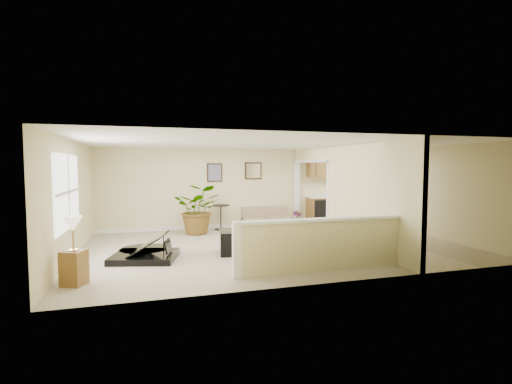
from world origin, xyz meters
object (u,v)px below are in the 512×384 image
object	(u,v)px
small_plant	(297,221)
lamp_stand	(74,256)
accent_table	(221,214)
piano_bench	(229,242)
palm_plant	(199,210)
loveseat	(266,218)
piano	(143,235)

from	to	relation	value
small_plant	lamp_stand	size ratio (longest dim) A/B	0.50
accent_table	lamp_stand	world-z (taller)	lamp_stand
piano_bench	lamp_stand	xyz separation A→B (m)	(-2.90, -1.46, 0.22)
piano_bench	palm_plant	bearing A→B (deg)	97.13
small_plant	loveseat	bearing A→B (deg)	147.71
piano_bench	lamp_stand	distance (m)	3.26
piano_bench	palm_plant	world-z (taller)	palm_plant
piano	accent_table	bearing A→B (deg)	67.90
accent_table	piano_bench	bearing A→B (deg)	-97.78
piano_bench	small_plant	distance (m)	3.70
palm_plant	small_plant	size ratio (longest dim) A/B	2.82
piano	palm_plant	xyz separation A→B (m)	(1.51, 2.52, 0.20)
loveseat	accent_table	size ratio (longest dim) A/B	2.03
piano	loveseat	distance (m)	4.77
piano_bench	lamp_stand	bearing A→B (deg)	-153.28
loveseat	lamp_stand	size ratio (longest dim) A/B	1.37
loveseat	palm_plant	xyz separation A→B (m)	(-2.19, -0.48, 0.38)
accent_table	small_plant	distance (m)	2.36
small_plant	lamp_stand	xyz separation A→B (m)	(-5.60, -3.99, 0.24)
piano	loveseat	size ratio (longest dim) A/B	1.10
palm_plant	lamp_stand	size ratio (longest dim) A/B	1.41
piano_bench	accent_table	xyz separation A→B (m)	(0.42, 3.10, 0.23)
loveseat	lamp_stand	xyz separation A→B (m)	(-4.77, -4.52, 0.16)
accent_table	palm_plant	size ratio (longest dim) A/B	0.48
loveseat	piano	bearing A→B (deg)	-136.15
piano	palm_plant	size ratio (longest dim) A/B	1.07
accent_table	palm_plant	distance (m)	0.93
piano	small_plant	world-z (taller)	piano
palm_plant	piano	bearing A→B (deg)	-120.89
piano	small_plant	size ratio (longest dim) A/B	3.01
piano	lamp_stand	distance (m)	1.85
accent_table	palm_plant	world-z (taller)	palm_plant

